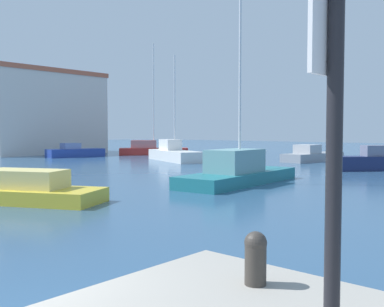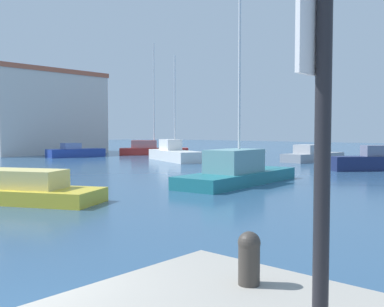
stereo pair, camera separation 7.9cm
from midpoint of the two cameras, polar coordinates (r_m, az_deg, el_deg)
The scene contains 10 objects.
water at distance 30.18m, azimuth -14.41°, elevation -2.15°, with size 160.00×160.00×0.00m, color #2D5175.
mooring_bollard at distance 4.84m, azimuth 7.78°, elevation -12.84°, with size 0.24×0.24×0.56m.
sailboat_white_outer_mooring at distance 38.92m, azimuth -2.24°, elevation -0.01°, with size 4.99×7.80×9.12m.
motorboat_yellow_behind_lamppost at distance 18.01m, azimuth -22.43°, elevation -4.34°, with size 5.31×7.84×1.19m.
sailboat_teal_far_left at distance 22.13m, azimuth 5.93°, elevation -2.22°, with size 8.32×3.10×11.64m.
motorboat_blue_mid_harbor at distance 46.08m, azimuth -14.65°, elevation 0.20°, with size 5.84×2.96×1.40m.
sailboat_red_inner_mooring at distance 48.42m, azimuth -5.12°, elevation 0.57°, with size 6.62×6.43×11.98m.
motorboat_grey_far_right at distance 39.66m, azimuth 15.17°, elevation -0.26°, with size 7.04×2.68×1.44m.
motorboat_navy_center_channel at distance 31.57m, azimuth 21.70°, elevation -0.95°, with size 4.53×4.25×1.66m.
harbor_office at distance 54.39m, azimuth -18.91°, elevation 4.98°, with size 13.42×8.63×9.41m.
Camera 2 is at (-1.74, -4.98, 2.62)m, focal length 41.74 mm.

